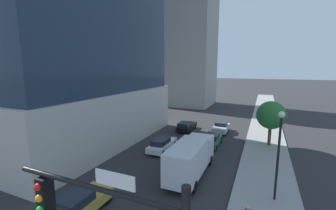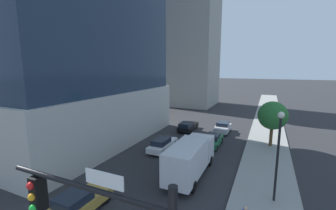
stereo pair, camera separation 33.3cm
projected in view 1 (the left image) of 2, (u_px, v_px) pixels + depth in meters
name	position (u px, v px, depth m)	size (l,w,h in m)	color
sidewalk	(266.00, 167.00, 20.72)	(4.62, 120.00, 0.15)	gray
construction_building	(182.00, 36.00, 54.57)	(18.25, 21.27, 38.41)	#9E9B93
street_lamp	(279.00, 144.00, 14.77)	(0.44, 0.44, 6.29)	black
street_tree	(271.00, 115.00, 25.74)	(3.30, 3.30, 5.29)	brown
car_gold	(81.00, 203.00, 14.02)	(1.90, 4.07, 1.54)	#AD8938
car_black	(186.00, 126.00, 32.70)	(1.83, 4.58, 1.42)	black
car_white	(162.00, 144.00, 24.97)	(1.74, 4.78, 1.41)	silver
car_silver	(221.00, 127.00, 31.91)	(1.92, 4.06, 1.49)	#B7B7BC
car_green	(212.00, 140.00, 26.47)	(1.73, 4.33, 1.43)	#1E6638
box_truck	(191.00, 157.00, 18.78)	(2.28, 7.58, 3.11)	silver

